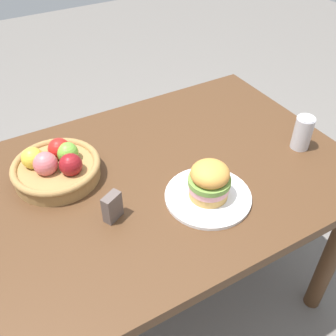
{
  "coord_description": "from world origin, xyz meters",
  "views": [
    {
      "loc": [
        -0.42,
        -0.87,
        1.62
      ],
      "look_at": [
        0.05,
        -0.05,
        0.81
      ],
      "focal_mm": 41.65,
      "sensor_mm": 36.0,
      "label": 1
    }
  ],
  "objects_px": {
    "soda_can": "(303,133)",
    "napkin_holder": "(112,207)",
    "plate": "(208,196)",
    "fruit_basket": "(56,167)",
    "sandwich": "(209,181)"
  },
  "relations": [
    {
      "from": "soda_can",
      "to": "napkin_holder",
      "type": "distance_m",
      "value": 0.73
    },
    {
      "from": "plate",
      "to": "fruit_basket",
      "type": "relative_size",
      "value": 0.94
    },
    {
      "from": "soda_can",
      "to": "napkin_holder",
      "type": "relative_size",
      "value": 1.4
    },
    {
      "from": "plate",
      "to": "fruit_basket",
      "type": "bearing_deg",
      "value": 138.61
    },
    {
      "from": "plate",
      "to": "napkin_holder",
      "type": "bearing_deg",
      "value": 166.17
    },
    {
      "from": "soda_can",
      "to": "fruit_basket",
      "type": "distance_m",
      "value": 0.86
    },
    {
      "from": "sandwich",
      "to": "fruit_basket",
      "type": "xyz_separation_m",
      "value": [
        -0.38,
        0.33,
        -0.03
      ]
    },
    {
      "from": "plate",
      "to": "soda_can",
      "type": "height_order",
      "value": "soda_can"
    },
    {
      "from": "plate",
      "to": "soda_can",
      "type": "bearing_deg",
      "value": 6.85
    },
    {
      "from": "fruit_basket",
      "to": "soda_can",
      "type": "bearing_deg",
      "value": -18.87
    },
    {
      "from": "soda_can",
      "to": "napkin_holder",
      "type": "height_order",
      "value": "soda_can"
    },
    {
      "from": "fruit_basket",
      "to": "napkin_holder",
      "type": "height_order",
      "value": "fruit_basket"
    },
    {
      "from": "fruit_basket",
      "to": "napkin_holder",
      "type": "distance_m",
      "value": 0.27
    },
    {
      "from": "plate",
      "to": "sandwich",
      "type": "bearing_deg",
      "value": 116.57
    },
    {
      "from": "soda_can",
      "to": "fruit_basket",
      "type": "relative_size",
      "value": 0.43
    }
  ]
}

